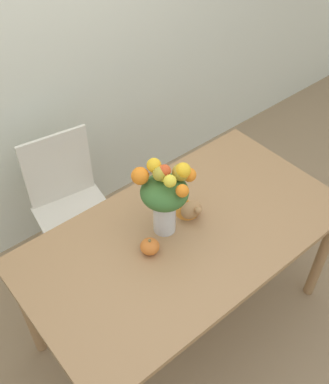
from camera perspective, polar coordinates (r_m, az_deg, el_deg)
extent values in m
plane|color=#8E7556|center=(2.76, 2.18, -15.61)|extent=(12.00, 12.00, 0.00)
cube|color=silver|center=(2.60, -15.27, 19.14)|extent=(8.00, 0.06, 2.70)
cube|color=#9E754C|center=(2.15, 2.71, -5.41)|extent=(1.57, 0.85, 0.03)
cylinder|color=#9E754C|center=(2.71, 19.42, -7.45)|extent=(0.06, 0.06, 0.74)
cylinder|color=#9E754C|center=(2.45, -16.92, -14.31)|extent=(0.06, 0.06, 0.74)
cylinder|color=#9E754C|center=(2.97, 8.22, 0.76)|extent=(0.06, 0.06, 0.74)
cylinder|color=silver|center=(2.08, 0.00, -2.84)|extent=(0.11, 0.11, 0.20)
cylinder|color=silver|center=(2.11, 0.00, -3.68)|extent=(0.09, 0.09, 0.11)
cylinder|color=#38662D|center=(2.06, 0.45, -1.99)|extent=(0.01, 0.01, 0.24)
cylinder|color=#38662D|center=(2.07, -0.22, -1.87)|extent=(0.01, 0.01, 0.24)
cylinder|color=#38662D|center=(2.05, -0.59, -2.29)|extent=(0.01, 0.01, 0.24)
cylinder|color=#38662D|center=(2.04, -0.15, -2.68)|extent=(0.01, 0.01, 0.24)
cylinder|color=#38662D|center=(2.05, 0.50, -2.49)|extent=(0.01, 0.01, 0.24)
ellipsoid|color=#38662D|center=(1.98, 0.00, 0.00)|extent=(0.22, 0.22, 0.13)
sphere|color=yellow|center=(1.86, 0.70, 1.40)|extent=(0.06, 0.06, 0.06)
sphere|color=yellow|center=(1.91, 2.37, 2.77)|extent=(0.07, 0.07, 0.07)
sphere|color=orange|center=(1.95, 3.17, 2.19)|extent=(0.06, 0.06, 0.06)
sphere|color=orange|center=(1.88, 2.28, 0.15)|extent=(0.06, 0.06, 0.06)
sphere|color=yellow|center=(1.91, -0.12, 2.05)|extent=(0.05, 0.05, 0.05)
sphere|color=#D64C23|center=(1.90, 0.00, 2.72)|extent=(0.05, 0.05, 0.05)
sphere|color=orange|center=(1.93, -3.12, 2.05)|extent=(0.08, 0.08, 0.08)
sphere|color=yellow|center=(1.92, -1.35, 3.42)|extent=(0.06, 0.06, 0.06)
sphere|color=#AD9E33|center=(1.91, -0.58, 2.33)|extent=(0.07, 0.07, 0.07)
sphere|color=#AD9E33|center=(1.93, 2.10, 2.52)|extent=(0.08, 0.08, 0.08)
ellipsoid|color=orange|center=(2.04, -1.87, -6.92)|extent=(0.09, 0.09, 0.07)
cylinder|color=brown|center=(2.01, -1.90, -6.24)|extent=(0.01, 0.01, 0.02)
ellipsoid|color=#A87A4C|center=(2.18, 3.41, -2.22)|extent=(0.11, 0.08, 0.09)
cone|color=orange|center=(2.19, 2.87, -1.72)|extent=(0.11, 0.11, 0.09)
sphere|color=#A87A4C|center=(2.13, 4.29, -2.34)|extent=(0.04, 0.04, 0.04)
cube|color=silver|center=(2.67, -11.01, -3.28)|extent=(0.48, 0.48, 0.02)
cylinder|color=silver|center=(2.72, -12.24, -10.20)|extent=(0.04, 0.04, 0.44)
cylinder|color=silver|center=(2.78, -5.76, -7.42)|extent=(0.04, 0.04, 0.44)
cylinder|color=silver|center=(2.93, -14.76, -5.47)|extent=(0.04, 0.04, 0.44)
cylinder|color=silver|center=(2.99, -8.73, -3.01)|extent=(0.04, 0.04, 0.44)
cube|color=silver|center=(2.65, -13.40, 2.99)|extent=(0.40, 0.08, 0.46)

